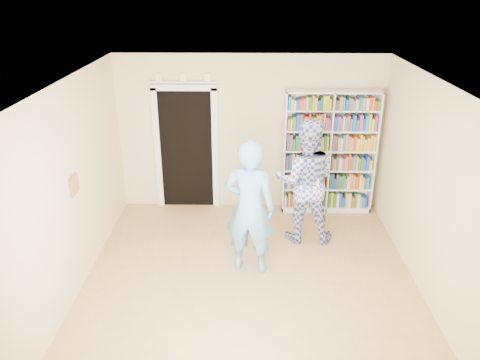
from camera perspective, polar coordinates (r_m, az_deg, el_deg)
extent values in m
plane|color=#A0724D|center=(6.41, 1.17, -12.98)|extent=(5.00, 5.00, 0.00)
plane|color=white|center=(5.28, 1.41, 11.36)|extent=(5.00, 5.00, 0.00)
plane|color=beige|center=(8.04, 1.21, 5.64)|extent=(4.50, 0.00, 4.50)
plane|color=beige|center=(6.12, -20.28, -1.73)|extent=(0.00, 5.00, 5.00)
plane|color=beige|center=(6.16, 22.73, -2.00)|extent=(0.00, 5.00, 5.00)
cube|color=white|center=(8.10, 10.80, 3.25)|extent=(1.55, 0.29, 2.14)
cube|color=white|center=(8.10, 10.80, 3.25)|extent=(0.02, 0.29, 2.14)
cube|color=black|center=(8.19, -6.54, 3.61)|extent=(0.90, 0.03, 2.10)
cube|color=white|center=(8.26, -10.00, 3.56)|extent=(0.10, 0.06, 2.20)
cube|color=white|center=(8.13, -3.05, 3.57)|extent=(0.10, 0.06, 2.20)
cube|color=white|center=(7.88, -6.92, 11.12)|extent=(1.10, 0.06, 0.10)
cube|color=white|center=(7.85, -6.96, 11.82)|extent=(1.10, 0.08, 0.02)
cube|color=brown|center=(6.27, -19.56, -0.55)|extent=(0.03, 0.25, 0.25)
imported|color=#5E9FD3|center=(6.30, 1.18, -3.44)|extent=(0.78, 0.60, 1.92)
imported|color=#333D9D|center=(7.15, 7.94, -0.14)|extent=(1.00, 0.81, 1.95)
cube|color=white|center=(6.95, 8.71, -0.92)|extent=(0.20, 0.04, 0.29)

